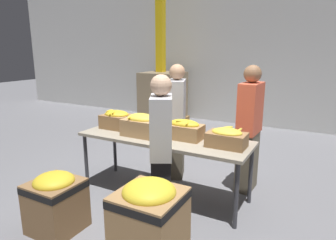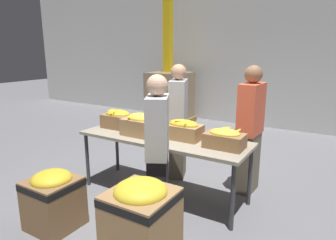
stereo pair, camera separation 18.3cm
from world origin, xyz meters
The scene contains 14 objects.
ground_plane centered at (0.00, 0.00, 0.00)m, with size 30.00×30.00×0.00m, color slate.
wall_back centered at (0.00, 4.39, 2.00)m, with size 16.00×0.08×4.00m.
sorting_table centered at (0.00, 0.00, 0.75)m, with size 2.26×0.76×0.81m.
banana_box_0 centered at (-0.81, 0.07, 0.94)m, with size 0.41×0.33×0.27m.
banana_box_1 centered at (-0.29, -0.07, 0.95)m, with size 0.47×0.34×0.30m.
banana_box_2 centered at (0.27, 0.06, 0.93)m, with size 0.46×0.28×0.26m.
banana_box_3 centered at (0.84, 0.00, 0.92)m, with size 0.45×0.33×0.23m.
volunteer_0 centered at (0.93, 0.69, 0.85)m, with size 0.25×0.47×1.72m.
volunteer_1 centered at (0.30, -0.59, 0.83)m, with size 0.41×0.50×1.67m.
volunteer_2 centered at (-0.14, 0.64, 0.85)m, with size 0.38×0.51×1.71m.
donation_bin_0 centered at (-0.62, -1.26, 0.35)m, with size 0.51×0.51×0.65m.
donation_bin_1 centered at (0.56, -1.26, 0.44)m, with size 0.55×0.55×0.83m.
support_pillar centered at (-2.14, 3.67, 2.00)m, with size 0.20×0.20×4.00m.
pallet_stack_0 centered at (-2.01, 3.55, 0.65)m, with size 1.07×1.07×1.32m.
Camera 1 is at (1.82, -3.24, 1.92)m, focal length 32.00 mm.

